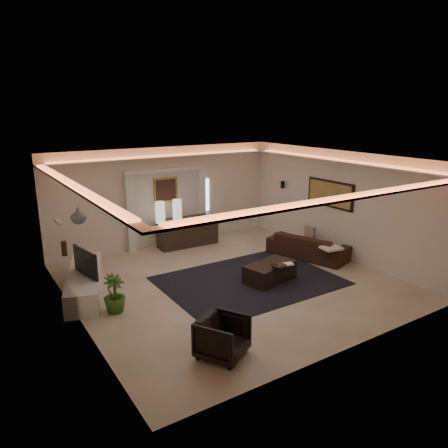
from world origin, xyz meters
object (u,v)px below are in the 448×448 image
console (188,232)px  coffee_table (270,273)px  sofa (308,246)px  armchair (223,337)px

console → coffee_table: 3.47m
sofa → coffee_table: sofa is taller
console → sofa: bearing=-47.7°
coffee_table → armchair: (-2.65, -2.09, 0.14)m
coffee_table → armchair: bearing=-154.0°
console → coffee_table: size_ratio=1.45×
sofa → coffee_table: bearing=93.4°
coffee_table → console: bearing=83.9°
sofa → coffee_table: 2.07m
console → coffee_table: bearing=-82.0°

